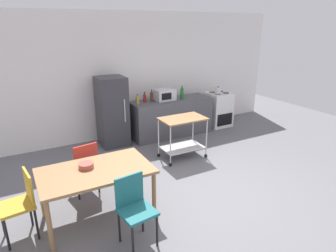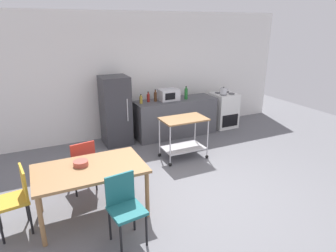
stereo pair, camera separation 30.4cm
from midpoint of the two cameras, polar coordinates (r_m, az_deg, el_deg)
ground_plane at (r=4.92m, az=4.70°, el=-13.03°), size 12.00×12.00×0.00m
back_wall at (r=7.14m, az=-9.38°, el=9.55°), size 8.40×0.12×2.90m
kitchen_counter at (r=7.19m, az=-0.56°, el=1.68°), size 2.00×0.64×0.90m
dining_table at (r=4.22m, az=-15.89°, el=-9.14°), size 1.50×0.90×0.75m
chair_teal at (r=3.75m, az=-8.92°, el=-15.13°), size 0.45×0.45×0.89m
chair_mustard at (r=4.29m, az=-28.50°, el=-12.70°), size 0.45×0.45×0.89m
chair_red at (r=4.90m, az=-17.71°, el=-7.15°), size 0.46×0.46×0.89m
stove_oven at (r=7.97m, az=8.62°, el=3.23°), size 0.60×0.61×0.92m
refrigerator at (r=6.66m, az=-12.05°, el=2.72°), size 0.60×0.63×1.55m
kitchen_cart at (r=5.92m, az=1.38°, el=-1.01°), size 0.91×0.57×0.85m
bottle_hot_sauce at (r=6.71m, az=-7.22°, el=5.00°), size 0.07×0.07×0.21m
bottle_sparkling_water at (r=6.84m, az=-5.83°, el=5.42°), size 0.07×0.07×0.24m
bottle_vinegar at (r=6.87m, az=-4.46°, el=5.69°), size 0.07×0.07×0.28m
microwave at (r=6.99m, az=-1.90°, el=6.08°), size 0.46×0.35×0.26m
bottle_wine at (r=7.10m, az=1.49°, el=6.33°), size 0.08×0.08×0.31m
fruit_bowl at (r=4.25m, az=-17.63°, el=-7.35°), size 0.20×0.20×0.07m
kettle at (r=7.69m, az=8.55°, el=6.87°), size 0.24×0.17×0.19m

